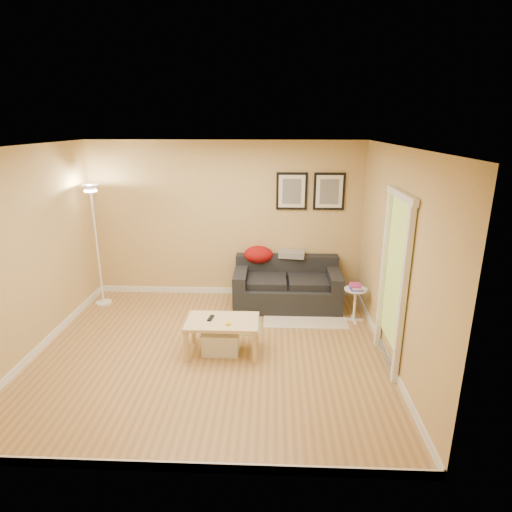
% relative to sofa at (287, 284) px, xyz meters
% --- Properties ---
extents(floor, '(4.50, 4.50, 0.00)m').
position_rel_sofa_xyz_m(floor, '(-1.03, -1.53, -0.38)').
color(floor, '#AC824A').
rests_on(floor, ground).
extents(ceiling, '(4.50, 4.50, 0.00)m').
position_rel_sofa_xyz_m(ceiling, '(-1.03, -1.53, 2.23)').
color(ceiling, white).
rests_on(ceiling, wall_back).
extents(wall_back, '(4.50, 0.00, 4.50)m').
position_rel_sofa_xyz_m(wall_back, '(-1.03, 0.47, 0.92)').
color(wall_back, tan).
rests_on(wall_back, ground).
extents(wall_front, '(4.50, 0.00, 4.50)m').
position_rel_sofa_xyz_m(wall_front, '(-1.03, -3.53, 0.92)').
color(wall_front, tan).
rests_on(wall_front, ground).
extents(wall_left, '(0.00, 4.00, 4.00)m').
position_rel_sofa_xyz_m(wall_left, '(-3.28, -1.53, 0.92)').
color(wall_left, tan).
rests_on(wall_left, ground).
extents(wall_right, '(0.00, 4.00, 4.00)m').
position_rel_sofa_xyz_m(wall_right, '(1.22, -1.53, 0.92)').
color(wall_right, tan).
rests_on(wall_right, ground).
extents(baseboard_back, '(4.50, 0.02, 0.10)m').
position_rel_sofa_xyz_m(baseboard_back, '(-1.03, 0.46, -0.33)').
color(baseboard_back, white).
rests_on(baseboard_back, ground).
extents(baseboard_front, '(4.50, 0.02, 0.10)m').
position_rel_sofa_xyz_m(baseboard_front, '(-1.03, -3.52, -0.33)').
color(baseboard_front, white).
rests_on(baseboard_front, ground).
extents(baseboard_left, '(0.02, 4.00, 0.10)m').
position_rel_sofa_xyz_m(baseboard_left, '(-3.27, -1.53, -0.33)').
color(baseboard_left, white).
rests_on(baseboard_left, ground).
extents(baseboard_right, '(0.02, 4.00, 0.10)m').
position_rel_sofa_xyz_m(baseboard_right, '(1.21, -1.53, -0.33)').
color(baseboard_right, white).
rests_on(baseboard_right, ground).
extents(sofa, '(1.70, 0.90, 0.75)m').
position_rel_sofa_xyz_m(sofa, '(0.00, 0.00, 0.00)').
color(sofa, black).
rests_on(sofa, ground).
extents(red_throw, '(0.48, 0.36, 0.28)m').
position_rel_sofa_xyz_m(red_throw, '(-0.48, 0.29, 0.40)').
color(red_throw, maroon).
rests_on(red_throw, sofa).
extents(plaid_throw, '(0.45, 0.32, 0.10)m').
position_rel_sofa_xyz_m(plaid_throw, '(0.07, 0.31, 0.41)').
color(plaid_throw, tan).
rests_on(plaid_throw, sofa).
extents(framed_print_left, '(0.50, 0.04, 0.60)m').
position_rel_sofa_xyz_m(framed_print_left, '(0.05, 0.45, 1.43)').
color(framed_print_left, black).
rests_on(framed_print_left, wall_back).
extents(framed_print_right, '(0.50, 0.04, 0.60)m').
position_rel_sofa_xyz_m(framed_print_right, '(0.65, 0.45, 1.43)').
color(framed_print_right, black).
rests_on(framed_print_right, wall_back).
extents(area_rug, '(1.25, 0.85, 0.01)m').
position_rel_sofa_xyz_m(area_rug, '(0.26, -0.41, -0.37)').
color(area_rug, beige).
rests_on(area_rug, ground).
extents(green_runner, '(0.70, 0.50, 0.01)m').
position_rel_sofa_xyz_m(green_runner, '(-0.76, -0.82, -0.37)').
color(green_runner, '#668C4C').
rests_on(green_runner, ground).
extents(coffee_table, '(1.01, 0.73, 0.46)m').
position_rel_sofa_xyz_m(coffee_table, '(-0.87, -1.54, -0.15)').
color(coffee_table, beige).
rests_on(coffee_table, ground).
extents(remote_control, '(0.08, 0.17, 0.02)m').
position_rel_sofa_xyz_m(remote_control, '(-1.02, -1.50, 0.09)').
color(remote_control, black).
rests_on(remote_control, coffee_table).
extents(tape_roll, '(0.07, 0.07, 0.03)m').
position_rel_sofa_xyz_m(tape_roll, '(-0.78, -1.66, 0.10)').
color(tape_roll, yellow).
rests_on(tape_roll, coffee_table).
extents(storage_bin, '(0.48, 0.35, 0.30)m').
position_rel_sofa_xyz_m(storage_bin, '(-0.90, -1.52, -0.23)').
color(storage_bin, white).
rests_on(storage_bin, ground).
extents(side_table, '(0.34, 0.34, 0.51)m').
position_rel_sofa_xyz_m(side_table, '(0.99, -0.52, -0.12)').
color(side_table, white).
rests_on(side_table, ground).
extents(book_stack, '(0.21, 0.25, 0.07)m').
position_rel_sofa_xyz_m(book_stack, '(0.99, -0.53, 0.18)').
color(book_stack, '#3B38AA').
rests_on(book_stack, side_table).
extents(floor_lamp, '(0.26, 0.26, 1.97)m').
position_rel_sofa_xyz_m(floor_lamp, '(-3.03, -0.07, 0.56)').
color(floor_lamp, white).
rests_on(floor_lamp, ground).
extents(doorway, '(0.12, 1.01, 2.13)m').
position_rel_sofa_xyz_m(doorway, '(1.17, -1.68, 0.65)').
color(doorway, white).
rests_on(doorway, ground).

